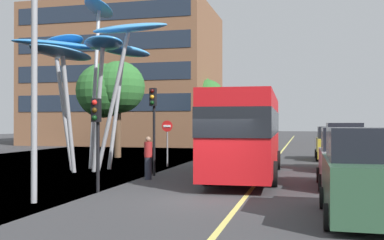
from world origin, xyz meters
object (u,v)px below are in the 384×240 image
(leaf_sculpture, at_px, (90,47))
(car_parked_mid, at_px, (346,160))
(traffic_light_kerb_far, at_px, (153,113))
(pedestrian, at_px, (148,158))
(car_parked_far, at_px, (344,148))
(red_bus, at_px, (247,130))
(traffic_light_kerb_near, at_px, (97,124))
(car_parked_near, at_px, (366,177))
(no_entry_sign, at_px, (167,136))
(street_lamp, at_px, (43,25))
(car_side_street, at_px, (331,144))

(leaf_sculpture, xyz_separation_m, car_parked_mid, (11.90, -3.29, -5.14))
(traffic_light_kerb_far, bearing_deg, pedestrian, -81.20)
(traffic_light_kerb_far, distance_m, car_parked_far, 9.72)
(red_bus, bearing_deg, traffic_light_kerb_far, -169.96)
(traffic_light_kerb_near, distance_m, pedestrian, 4.13)
(car_parked_near, relative_size, no_entry_sign, 1.73)
(car_parked_far, xyz_separation_m, street_lamp, (-9.40, -11.86, 4.16))
(red_bus, relative_size, car_parked_mid, 2.88)
(car_parked_near, xyz_separation_m, pedestrian, (-7.82, 6.39, -0.15))
(street_lamp, bearing_deg, car_parked_far, 51.59)
(no_entry_sign, bearing_deg, car_parked_mid, -34.41)
(car_parked_far, bearing_deg, street_lamp, -128.41)
(red_bus, height_order, leaf_sculpture, leaf_sculpture)
(no_entry_sign, bearing_deg, red_bus, -36.16)
(car_side_street, distance_m, street_lamp, 21.08)
(street_lamp, bearing_deg, car_parked_mid, 32.05)
(car_parked_mid, distance_m, street_lamp, 11.42)
(car_parked_mid, bearing_deg, car_side_street, 89.37)
(car_parked_far, bearing_deg, leaf_sculpture, -166.54)
(red_bus, distance_m, car_side_street, 11.22)
(leaf_sculpture, bearing_deg, car_parked_near, -37.64)
(red_bus, bearing_deg, car_parked_near, -64.83)
(car_parked_near, relative_size, car_parked_far, 1.07)
(red_bus, xyz_separation_m, car_parked_far, (4.39, 3.73, -0.96))
(traffic_light_kerb_far, distance_m, street_lamp, 7.85)
(traffic_light_kerb_near, relative_size, pedestrian, 1.78)
(red_bus, bearing_deg, car_parked_mid, -32.24)
(red_bus, relative_size, no_entry_sign, 4.48)
(street_lamp, relative_size, no_entry_sign, 3.36)
(red_bus, bearing_deg, car_side_street, 68.43)
(car_parked_near, height_order, no_entry_sign, no_entry_sign)
(traffic_light_kerb_far, height_order, no_entry_sign, traffic_light_kerb_far)
(car_parked_near, height_order, car_side_street, car_parked_near)
(traffic_light_kerb_near, xyz_separation_m, traffic_light_kerb_far, (0.32, 5.10, 0.51))
(leaf_sculpture, height_order, car_parked_mid, leaf_sculpture)
(traffic_light_kerb_near, height_order, car_parked_near, traffic_light_kerb_near)
(street_lamp, distance_m, no_entry_sign, 12.11)
(red_bus, distance_m, street_lamp, 10.07)
(traffic_light_kerb_near, distance_m, car_parked_near, 8.80)
(traffic_light_kerb_far, distance_m, car_side_street, 13.93)
(traffic_light_kerb_far, xyz_separation_m, pedestrian, (0.19, -1.25, -1.93))
(leaf_sculpture, bearing_deg, pedestrian, -34.28)
(car_parked_mid, bearing_deg, car_parked_near, -90.37)
(car_parked_far, relative_size, car_side_street, 0.95)
(red_bus, distance_m, no_entry_sign, 5.83)
(red_bus, distance_m, leaf_sculpture, 8.96)
(pedestrian, xyz_separation_m, no_entry_sign, (-0.81, 5.40, 0.76))
(no_entry_sign, bearing_deg, leaf_sculpture, -140.73)
(traffic_light_kerb_near, relative_size, no_entry_sign, 1.28)
(red_bus, bearing_deg, leaf_sculpture, 174.34)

